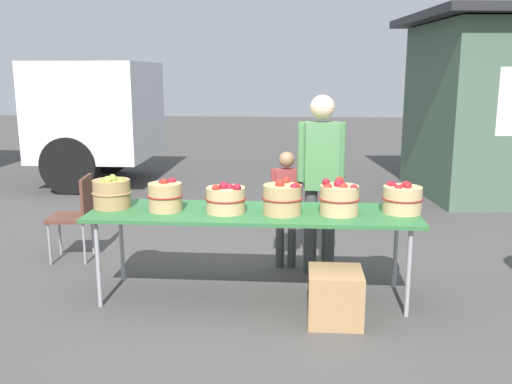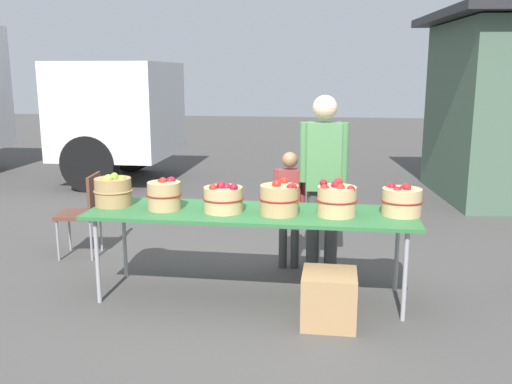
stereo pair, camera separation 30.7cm
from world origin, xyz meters
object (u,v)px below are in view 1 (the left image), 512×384
object	(u,v)px
produce_crate	(335,296)
apple_basket_red_4	(402,198)
vendor_adult	(321,171)
apple_basket_red_0	(165,196)
market_table	(253,216)
apple_basket_green_0	(112,192)
apple_basket_red_3	(339,198)
apple_basket_red_1	(226,199)
apple_basket_red_2	(283,198)
folding_chair	(77,211)
child_customer	(286,200)

from	to	relation	value
produce_crate	apple_basket_red_4	bearing A→B (deg)	41.67
vendor_adult	apple_basket_red_0	bearing A→B (deg)	24.68
market_table	apple_basket_green_0	bearing A→B (deg)	178.15
market_table	apple_basket_red_3	world-z (taller)	apple_basket_red_3
apple_basket_red_0	apple_basket_red_1	distance (m)	0.51
apple_basket_green_0	apple_basket_red_0	xyz separation A→B (m)	(0.48, -0.07, -0.01)
apple_basket_red_4	apple_basket_red_2	bearing A→B (deg)	-173.03
apple_basket_red_4	market_table	bearing A→B (deg)	-177.34
apple_basket_red_2	apple_basket_red_3	world-z (taller)	same
market_table	folding_chair	bearing A→B (deg)	155.52
apple_basket_red_1	apple_basket_red_0	bearing A→B (deg)	177.91
apple_basket_red_4	vendor_adult	xyz separation A→B (m)	(-0.64, 0.59, 0.12)
market_table	child_customer	bearing A→B (deg)	71.78
apple_basket_red_3	produce_crate	xyz separation A→B (m)	(-0.04, -0.40, -0.68)
apple_basket_red_4	vendor_adult	distance (m)	0.88
apple_basket_red_0	apple_basket_red_4	xyz separation A→B (m)	(1.94, 0.09, -0.01)
market_table	apple_basket_green_0	xyz separation A→B (m)	(-1.20, 0.04, 0.17)
child_customer	apple_basket_red_0	bearing A→B (deg)	36.47
apple_basket_red_3	apple_basket_red_4	distance (m)	0.52
market_table	apple_basket_green_0	size ratio (longest dim) A/B	8.16
apple_basket_red_3	apple_basket_red_4	xyz separation A→B (m)	(0.52, 0.09, -0.01)
apple_basket_red_4	vendor_adult	size ratio (longest dim) A/B	0.20
apple_basket_red_3	child_customer	world-z (taller)	child_customer
apple_basket_red_1	market_table	bearing A→B (deg)	12.48
apple_basket_red_2	produce_crate	xyz separation A→B (m)	(0.42, -0.37, -0.67)
apple_basket_red_3	child_customer	distance (m)	0.95
apple_basket_red_4	folding_chair	world-z (taller)	apple_basket_red_4
market_table	apple_basket_green_0	world-z (taller)	apple_basket_green_0
apple_basket_red_4	produce_crate	distance (m)	0.99
apple_basket_red_1	child_customer	size ratio (longest dim) A/B	0.30
child_customer	market_table	bearing A→B (deg)	68.88
market_table	apple_basket_red_4	bearing A→B (deg)	2.66
apple_basket_red_0	apple_basket_red_4	size ratio (longest dim) A/B	0.89
apple_basket_red_0	folding_chair	bearing A→B (deg)	142.25
apple_basket_red_2	apple_basket_red_4	world-z (taller)	apple_basket_red_2
apple_basket_red_1	apple_basket_red_2	xyz separation A→B (m)	(0.46, -0.01, 0.02)
apple_basket_red_0	child_customer	size ratio (longest dim) A/B	0.26
apple_basket_red_4	apple_basket_red_1	bearing A→B (deg)	-175.80
apple_basket_red_3	apple_basket_green_0	bearing A→B (deg)	177.84
apple_basket_red_1	apple_basket_red_2	world-z (taller)	apple_basket_red_2
produce_crate	apple_basket_red_2	bearing A→B (deg)	138.38
folding_chair	apple_basket_red_2	bearing A→B (deg)	59.77
apple_basket_green_0	apple_basket_red_2	size ratio (longest dim) A/B	1.00
apple_basket_red_1	folding_chair	world-z (taller)	apple_basket_red_1
apple_basket_red_0	apple_basket_red_2	distance (m)	0.97
apple_basket_green_0	child_customer	distance (m)	1.65
market_table	apple_basket_red_4	xyz separation A→B (m)	(1.22, 0.06, 0.15)
produce_crate	market_table	bearing A→B (deg)	146.73
apple_basket_red_2	apple_basket_red_0	bearing A→B (deg)	178.11
produce_crate	apple_basket_red_1	bearing A→B (deg)	156.39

